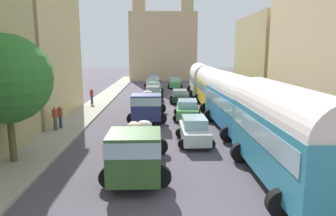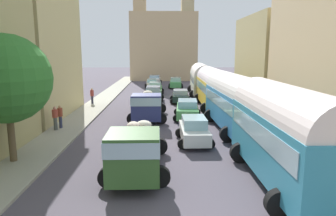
{
  "view_description": "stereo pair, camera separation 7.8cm",
  "coord_description": "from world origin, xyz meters",
  "px_view_note": "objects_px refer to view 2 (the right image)",
  "views": [
    {
      "loc": [
        -0.58,
        -5.67,
        5.52
      ],
      "look_at": [
        0.0,
        17.24,
        1.33
      ],
      "focal_mm": 33.13,
      "sensor_mm": 36.0,
      "label": 1
    },
    {
      "loc": [
        -0.5,
        -5.67,
        5.52
      ],
      "look_at": [
        0.0,
        17.24,
        1.33
      ],
      "focal_mm": 33.13,
      "sensor_mm": 36.0,
      "label": 2
    }
  ],
  "objects_px": {
    "cargo_truck_1": "(148,106)",
    "car_2": "(152,83)",
    "parked_bus_1": "(235,100)",
    "parked_bus_0": "(286,131)",
    "car_7": "(176,83)",
    "parked_bus_2": "(213,86)",
    "car_0": "(153,94)",
    "car_5": "(187,109)",
    "car_1": "(155,88)",
    "cargo_truck_0": "(136,149)",
    "car_3": "(155,80)",
    "pedestrian_0": "(92,95)",
    "pedestrian_1": "(60,116)",
    "parked_bus_3": "(201,78)",
    "pedestrian_4": "(55,117)",
    "car_6": "(180,96)",
    "car_4": "(194,130)"
  },
  "relations": [
    {
      "from": "cargo_truck_1",
      "to": "car_0",
      "type": "height_order",
      "value": "cargo_truck_1"
    },
    {
      "from": "car_7",
      "to": "pedestrian_1",
      "type": "distance_m",
      "value": 27.15
    },
    {
      "from": "car_3",
      "to": "car_7",
      "type": "bearing_deg",
      "value": -61.09
    },
    {
      "from": "parked_bus_1",
      "to": "car_1",
      "type": "xyz_separation_m",
      "value": [
        -5.88,
        19.42,
        -1.42
      ]
    },
    {
      "from": "parked_bus_2",
      "to": "parked_bus_3",
      "type": "bearing_deg",
      "value": 90.0
    },
    {
      "from": "parked_bus_0",
      "to": "parked_bus_3",
      "type": "distance_m",
      "value": 27.0
    },
    {
      "from": "parked_bus_2",
      "to": "cargo_truck_1",
      "type": "xyz_separation_m",
      "value": [
        -6.21,
        -5.6,
        -0.95
      ]
    },
    {
      "from": "car_2",
      "to": "cargo_truck_0",
      "type": "bearing_deg",
      "value": -89.47
    },
    {
      "from": "cargo_truck_1",
      "to": "pedestrian_4",
      "type": "bearing_deg",
      "value": -150.88
    },
    {
      "from": "parked_bus_3",
      "to": "car_3",
      "type": "bearing_deg",
      "value": 114.0
    },
    {
      "from": "car_5",
      "to": "pedestrian_0",
      "type": "relative_size",
      "value": 2.52
    },
    {
      "from": "parked_bus_1",
      "to": "parked_bus_0",
      "type": "bearing_deg",
      "value": -90.0
    },
    {
      "from": "parked_bus_3",
      "to": "car_5",
      "type": "bearing_deg",
      "value": -101.9
    },
    {
      "from": "parked_bus_0",
      "to": "car_6",
      "type": "bearing_deg",
      "value": 98.03
    },
    {
      "from": "parked_bus_2",
      "to": "car_0",
      "type": "bearing_deg",
      "value": 144.85
    },
    {
      "from": "car_0",
      "to": "pedestrian_4",
      "type": "relative_size",
      "value": 2.23
    },
    {
      "from": "car_2",
      "to": "car_3",
      "type": "height_order",
      "value": "car_3"
    },
    {
      "from": "car_5",
      "to": "pedestrian_1",
      "type": "relative_size",
      "value": 2.52
    },
    {
      "from": "car_0",
      "to": "car_3",
      "type": "bearing_deg",
      "value": 90.73
    },
    {
      "from": "car_2",
      "to": "car_6",
      "type": "bearing_deg",
      "value": -75.29
    },
    {
      "from": "parked_bus_3",
      "to": "cargo_truck_1",
      "type": "distance_m",
      "value": 15.9
    },
    {
      "from": "parked_bus_3",
      "to": "car_2",
      "type": "distance_m",
      "value": 10.28
    },
    {
      "from": "parked_bus_0",
      "to": "cargo_truck_0",
      "type": "relative_size",
      "value": 1.23
    },
    {
      "from": "car_1",
      "to": "pedestrian_0",
      "type": "xyz_separation_m",
      "value": [
        -6.42,
        -8.53,
        0.23
      ]
    },
    {
      "from": "cargo_truck_1",
      "to": "car_2",
      "type": "bearing_deg",
      "value": 90.85
    },
    {
      "from": "car_5",
      "to": "car_2",
      "type": "bearing_deg",
      "value": 99.4
    },
    {
      "from": "car_1",
      "to": "pedestrian_0",
      "type": "height_order",
      "value": "pedestrian_0"
    },
    {
      "from": "parked_bus_1",
      "to": "cargo_truck_1",
      "type": "bearing_deg",
      "value": 151.3
    },
    {
      "from": "car_0",
      "to": "parked_bus_2",
      "type": "bearing_deg",
      "value": -35.15
    },
    {
      "from": "car_3",
      "to": "car_6",
      "type": "height_order",
      "value": "car_3"
    },
    {
      "from": "car_5",
      "to": "car_1",
      "type": "bearing_deg",
      "value": 100.82
    },
    {
      "from": "cargo_truck_0",
      "to": "pedestrian_0",
      "type": "height_order",
      "value": "cargo_truck_0"
    },
    {
      "from": "car_7",
      "to": "pedestrian_4",
      "type": "xyz_separation_m",
      "value": [
        -9.55,
        -26.04,
        0.21
      ]
    },
    {
      "from": "cargo_truck_1",
      "to": "pedestrian_1",
      "type": "relative_size",
      "value": 4.08
    },
    {
      "from": "parked_bus_0",
      "to": "car_0",
      "type": "bearing_deg",
      "value": 105.08
    },
    {
      "from": "car_0",
      "to": "pedestrian_0",
      "type": "height_order",
      "value": "pedestrian_0"
    },
    {
      "from": "car_0",
      "to": "pedestrian_0",
      "type": "relative_size",
      "value": 2.25
    },
    {
      "from": "car_3",
      "to": "pedestrian_0",
      "type": "bearing_deg",
      "value": -106.1
    },
    {
      "from": "car_6",
      "to": "car_7",
      "type": "bearing_deg",
      "value": 89.54
    },
    {
      "from": "car_1",
      "to": "car_6",
      "type": "height_order",
      "value": "car_1"
    },
    {
      "from": "cargo_truck_1",
      "to": "pedestrian_0",
      "type": "bearing_deg",
      "value": 129.13
    },
    {
      "from": "parked_bus_3",
      "to": "cargo_truck_1",
      "type": "height_order",
      "value": "parked_bus_3"
    },
    {
      "from": "car_0",
      "to": "car_4",
      "type": "distance_m",
      "value": 16.37
    },
    {
      "from": "parked_bus_3",
      "to": "car_2",
      "type": "relative_size",
      "value": 2.0
    },
    {
      "from": "car_6",
      "to": "car_1",
      "type": "bearing_deg",
      "value": 112.07
    },
    {
      "from": "cargo_truck_1",
      "to": "car_7",
      "type": "relative_size",
      "value": 1.73
    },
    {
      "from": "car_2",
      "to": "car_7",
      "type": "bearing_deg",
      "value": 2.67
    },
    {
      "from": "cargo_truck_0",
      "to": "car_0",
      "type": "height_order",
      "value": "cargo_truck_0"
    },
    {
      "from": "parked_bus_1",
      "to": "car_0",
      "type": "relative_size",
      "value": 2.28
    },
    {
      "from": "car_6",
      "to": "pedestrian_1",
      "type": "distance_m",
      "value": 15.05
    }
  ]
}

